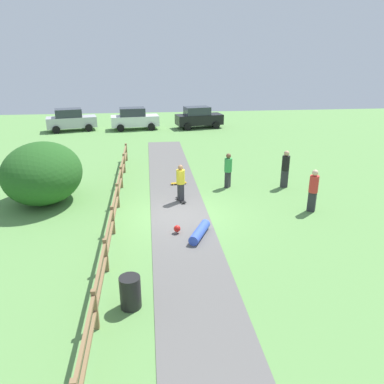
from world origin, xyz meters
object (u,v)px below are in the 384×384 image
(trash_bin, at_px, (130,292))
(skater_fallen, at_px, (198,232))
(bystander_red, at_px, (313,189))
(skateboard_loose, at_px, (179,183))
(parked_car_white, at_px, (134,119))
(skater_riding, at_px, (181,181))
(bush_large, at_px, (43,173))
(bystander_green, at_px, (228,169))
(parked_car_black, at_px, (199,117))
(parked_car_silver, at_px, (71,120))
(bystander_black, at_px, (285,167))

(trash_bin, xyz_separation_m, skater_fallen, (2.29, 3.77, -0.25))
(skater_fallen, xyz_separation_m, bystander_red, (5.13, 1.78, 0.83))
(skateboard_loose, relative_size, parked_car_white, 0.19)
(skater_riding, relative_size, skateboard_loose, 2.11)
(trash_bin, bearing_deg, bush_large, 117.09)
(skater_riding, distance_m, skater_fallen, 3.62)
(bystander_green, bearing_deg, skater_riding, -146.45)
(bush_large, bearing_deg, bystander_red, -12.15)
(bystander_red, bearing_deg, skateboard_loose, 142.43)
(bush_large, relative_size, parked_car_white, 0.94)
(trash_bin, height_order, parked_car_black, parked_car_black)
(trash_bin, relative_size, bystander_red, 0.49)
(parked_car_silver, bearing_deg, skater_fallen, -68.73)
(trash_bin, distance_m, parked_car_silver, 26.05)
(skater_fallen, bearing_deg, parked_car_white, 97.55)
(skater_fallen, bearing_deg, bystander_red, 19.17)
(skater_riding, bearing_deg, trash_bin, -105.24)
(skateboard_loose, relative_size, bystander_green, 0.46)
(skater_riding, xyz_separation_m, parked_car_black, (3.28, 18.04, -0.02))
(bystander_black, bearing_deg, bystander_red, -88.59)
(bystander_red, bearing_deg, bush_large, 167.85)
(parked_car_black, xyz_separation_m, parked_car_silver, (-11.36, -0.00, 0.00))
(bush_large, xyz_separation_m, parked_car_white, (3.54, 17.30, -0.40))
(skater_riding, bearing_deg, bystander_black, 14.27)
(bystander_red, bearing_deg, bystander_black, 91.41)
(skater_riding, relative_size, bystander_green, 0.98)
(skateboard_loose, bearing_deg, parked_car_black, 78.55)
(parked_car_white, bearing_deg, trash_bin, -88.72)
(bush_large, xyz_separation_m, bystander_green, (8.62, 0.93, -0.39))
(bush_large, relative_size, skateboard_loose, 5.02)
(skater_riding, bearing_deg, parked_car_silver, 114.14)
(bush_large, xyz_separation_m, skateboard_loose, (6.20, 1.62, -1.28))
(parked_car_white, height_order, parked_car_silver, same)
(bystander_green, xyz_separation_m, parked_car_black, (0.76, 16.37, -0.01))
(skater_fallen, distance_m, bystander_green, 5.70)
(skater_riding, height_order, skateboard_loose, skater_riding)
(skater_riding, relative_size, bystander_black, 0.91)
(skateboard_loose, relative_size, parked_car_silver, 0.18)
(trash_bin, bearing_deg, bystander_black, 49.66)
(bystander_red, distance_m, parked_car_black, 19.89)
(bush_large, height_order, bystander_red, bush_large)
(bush_large, relative_size, skater_riding, 2.38)
(bystander_green, bearing_deg, skateboard_loose, 164.04)
(bystander_red, xyz_separation_m, parked_car_white, (-7.99, 19.78, -0.07))
(skateboard_loose, xyz_separation_m, bystander_black, (5.26, -1.00, 0.97))
(bystander_red, bearing_deg, trash_bin, -143.20)
(skateboard_loose, bearing_deg, bystander_green, -15.96)
(bystander_black, bearing_deg, trash_bin, -130.34)
(bystander_green, bearing_deg, trash_bin, -116.71)
(trash_bin, bearing_deg, skateboard_loose, 77.79)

